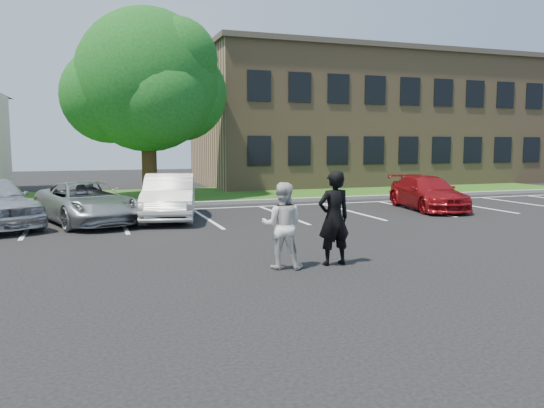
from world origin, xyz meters
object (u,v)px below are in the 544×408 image
at_px(man_black_suit, 334,218).
at_px(car_silver_minivan, 86,203).
at_px(office_building, 367,120).
at_px(car_red_compact, 427,193).
at_px(tree, 149,84).
at_px(man_white_shirt, 282,226).
at_px(car_white_sedan, 170,197).

xyz_separation_m(man_black_suit, car_silver_minivan, (-4.99, 8.03, -0.33)).
xyz_separation_m(office_building, car_red_compact, (-5.23, -14.35, -3.51)).
distance_m(tree, man_white_shirt, 16.24).
distance_m(man_white_shirt, car_white_sedan, 8.18).
relative_size(tree, man_black_suit, 4.37).
bearing_deg(car_white_sedan, office_building, 53.53).
distance_m(man_black_suit, man_white_shirt, 1.15).
bearing_deg(car_silver_minivan, car_red_compact, -20.60).
distance_m(office_building, man_black_suit, 25.61).
xyz_separation_m(tree, car_silver_minivan, (-2.91, -7.61, -4.67)).
distance_m(man_white_shirt, car_silver_minivan, 8.86).
bearing_deg(man_black_suit, car_red_compact, -139.11).
xyz_separation_m(car_white_sedan, car_red_compact, (9.97, -0.61, -0.12)).
bearing_deg(car_red_compact, car_silver_minivan, -172.68).
distance_m(man_black_suit, car_red_compact, 10.77).
bearing_deg(car_red_compact, tree, 149.87).
relative_size(office_building, tree, 2.55).
xyz_separation_m(car_silver_minivan, car_white_sedan, (2.70, 0.12, 0.10)).
relative_size(man_black_suit, car_red_compact, 0.45).
bearing_deg(man_black_suit, man_white_shirt, -6.02).
xyz_separation_m(office_building, tree, (-14.99, -6.25, 1.19)).
height_order(man_white_shirt, car_white_sedan, man_white_shirt).
bearing_deg(car_red_compact, office_building, 79.51).
bearing_deg(man_black_suit, car_white_sedan, -77.87).
distance_m(office_building, man_white_shirt, 26.18).
bearing_deg(car_silver_minivan, man_white_shirt, -82.67).
height_order(office_building, man_black_suit, office_building).
xyz_separation_m(office_building, man_white_shirt, (-14.07, -21.83, -3.26)).
relative_size(car_white_sedan, car_red_compact, 1.05).
bearing_deg(office_building, car_silver_minivan, -142.27).
height_order(man_black_suit, car_silver_minivan, man_black_suit).
distance_m(office_building, car_white_sedan, 20.77).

